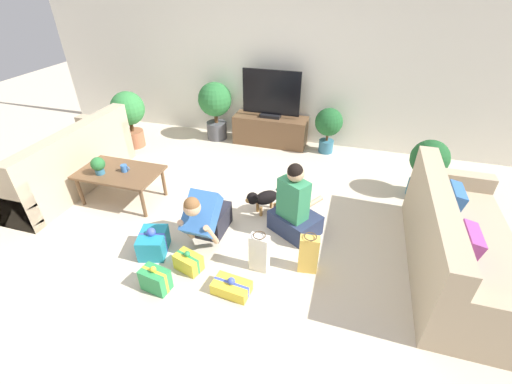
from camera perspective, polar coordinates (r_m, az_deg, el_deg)
name	(u,v)px	position (r m, az deg, el deg)	size (l,w,h in m)	color
ground_plane	(226,225)	(4.13, -5.06, -5.54)	(16.00, 16.00, 0.00)	beige
wall_back	(280,63)	(5.87, 4.01, 20.70)	(8.40, 0.06, 2.60)	white
sofa_left	(65,166)	(5.38, -29.19, 3.87)	(0.85, 2.04, 0.87)	tan
sofa_right	(456,246)	(3.89, 30.41, -7.82)	(0.85, 2.04, 0.87)	tan
coffee_table	(120,174)	(4.67, -21.76, 2.77)	(1.03, 0.62, 0.43)	brown
tv_console	(270,130)	(5.96, 2.39, 10.23)	(1.24, 0.41, 0.49)	brown
tv	(271,96)	(5.75, 2.54, 15.63)	(0.95, 0.20, 0.77)	black
potted_plant_back_left	(215,105)	(6.07, -6.82, 14.26)	(0.57, 0.57, 0.99)	#4C4C51
potted_plant_corner_right	(428,164)	(4.90, 26.72, 4.13)	(0.47, 0.47, 0.80)	#336B84
potted_plant_corner_left	(129,114)	(6.11, -20.44, 12.13)	(0.54, 0.54, 0.94)	#A36042
potted_plant_back_right	(328,125)	(5.68, 11.99, 10.87)	(0.44, 0.44, 0.74)	#336B84
person_kneeling	(206,216)	(3.77, -8.27, -4.05)	(0.35, 0.76, 0.74)	#23232D
person_sitting	(295,209)	(3.85, 6.45, -2.85)	(0.65, 0.62, 0.91)	#283351
dog	(263,198)	(4.19, 1.09, -1.06)	(0.39, 0.36, 0.33)	black
gift_box_a	(153,242)	(3.85, -16.73, -8.06)	(0.36, 0.41, 0.32)	teal
gift_box_b	(188,262)	(3.59, -11.20, -11.38)	(0.31, 0.24, 0.23)	yellow
gift_box_c	(232,287)	(3.35, -4.10, -15.52)	(0.37, 0.25, 0.18)	yellow
gift_box_d	(156,279)	(3.47, -16.41, -13.81)	(0.29, 0.21, 0.28)	#2D934C
gift_bag_a	(309,254)	(3.47, 8.75, -10.18)	(0.20, 0.14, 0.45)	#E5B74C
gift_bag_b	(259,253)	(3.45, 0.55, -10.08)	(0.20, 0.13, 0.45)	white
mug	(124,168)	(4.60, -21.09, 3.72)	(0.12, 0.08, 0.09)	#386BAD
tabletop_plant	(98,165)	(4.63, -24.82, 4.11)	(0.17, 0.17, 0.22)	#336B84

